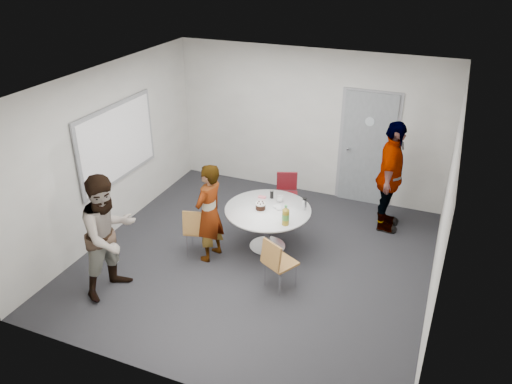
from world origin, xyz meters
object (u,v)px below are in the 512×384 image
at_px(chair_near_right, 277,260).
at_px(table, 269,215).
at_px(chair_far, 287,190).
at_px(person_right, 390,177).
at_px(door, 367,149).
at_px(person_main, 209,213).
at_px(whiteboard, 118,143).
at_px(person_left, 109,235).
at_px(chair_near_left, 197,228).

bearing_deg(chair_near_right, table, 144.77).
relative_size(chair_far, person_right, 0.42).
xyz_separation_m(door, person_right, (0.53, -0.81, -0.09)).
height_order(door, person_main, door).
bearing_deg(person_main, table, 136.83).
height_order(chair_far, person_right, person_right).
distance_m(chair_near_right, person_main, 1.27).
height_order(whiteboard, chair_near_right, whiteboard).
height_order(whiteboard, table, whiteboard).
xyz_separation_m(chair_far, person_left, (-1.50, -2.86, 0.40)).
bearing_deg(chair_far, person_main, 49.17).
relative_size(table, person_right, 0.70).
bearing_deg(door, chair_near_right, -100.74).
distance_m(whiteboard, table, 2.67).
bearing_deg(chair_near_right, whiteboard, -165.98).
bearing_deg(door, person_right, -56.55).
height_order(whiteboard, person_right, whiteboard).
bearing_deg(whiteboard, door, 32.66).
distance_m(person_main, person_left, 1.47).
height_order(table, chair_far, table).
xyz_separation_m(whiteboard, chair_near_right, (2.98, -0.76, -0.98)).
relative_size(chair_near_right, person_left, 0.45).
height_order(chair_near_left, person_right, person_right).
xyz_separation_m(chair_near_left, person_right, (2.50, 1.90, 0.45)).
xyz_separation_m(whiteboard, person_left, (0.93, -1.59, -0.59)).
bearing_deg(person_left, chair_near_left, -14.92).
bearing_deg(person_left, door, -19.50).
bearing_deg(whiteboard, person_main, -12.56).
xyz_separation_m(table, person_right, (1.57, 1.31, 0.34)).
relative_size(whiteboard, person_left, 1.10).
distance_m(door, whiteboard, 4.25).
bearing_deg(person_right, table, 126.72).
height_order(table, chair_near_right, table).
bearing_deg(person_main, whiteboard, -93.56).
bearing_deg(person_right, chair_far, 93.70).
bearing_deg(chair_far, person_right, 166.61).
distance_m(whiteboard, person_right, 4.38).
distance_m(chair_far, person_main, 1.81).
distance_m(door, table, 2.40).
distance_m(chair_near_left, person_left, 1.39).
xyz_separation_m(door, chair_near_right, (-0.58, -3.04, -0.55)).
bearing_deg(whiteboard, chair_far, 27.71).
bearing_deg(door, chair_far, -138.36).
bearing_deg(whiteboard, chair_near_right, -14.31).
height_order(person_main, person_right, person_right).
distance_m(whiteboard, chair_near_right, 3.23).
bearing_deg(whiteboard, person_right, 19.80).
height_order(door, chair_near_left, door).
height_order(whiteboard, chair_near_left, whiteboard).
distance_m(table, chair_far, 1.12).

